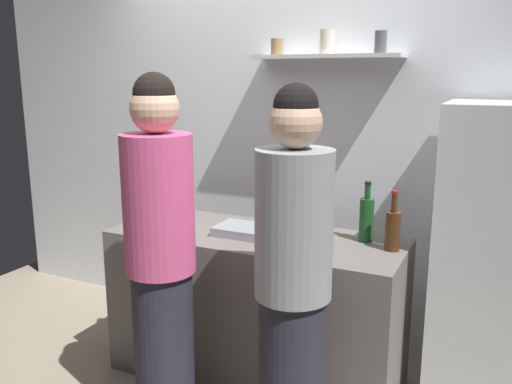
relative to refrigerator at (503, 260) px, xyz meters
name	(u,v)px	position (x,y,z in m)	size (l,w,h in m)	color
back_wall_assembly	(284,145)	(-1.42, 0.40, 0.48)	(4.80, 0.32, 2.60)	white
refrigerator	(503,260)	(0.00, 0.00, 0.00)	(0.68, 0.63, 1.64)	silver
counter	(256,306)	(-1.29, -0.33, -0.38)	(1.68, 0.66, 0.88)	#66605B
baking_pan	(246,231)	(-1.34, -0.35, 0.09)	(0.34, 0.24, 0.05)	gray
utensil_holder	(182,226)	(-1.64, -0.55, 0.13)	(0.11, 0.11, 0.22)	#B2B2B7
wine_bottle_green_glass	(366,218)	(-0.69, -0.18, 0.19)	(0.08, 0.08, 0.33)	#19471E
wine_bottle_amber_glass	(393,229)	(-0.53, -0.27, 0.18)	(0.08, 0.08, 0.32)	#472814
wine_bottle_dark_glass	(309,217)	(-1.00, -0.25, 0.18)	(0.07, 0.07, 0.31)	black
water_bottle_plastic	(145,206)	(-1.99, -0.43, 0.18)	(0.08, 0.08, 0.26)	silver
person_grey_hoodie	(293,285)	(-0.83, -0.91, 0.05)	(0.34, 0.34, 1.75)	#262633
person_pink_top	(161,260)	(-1.51, -0.95, 0.08)	(0.34, 0.34, 1.79)	#262633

